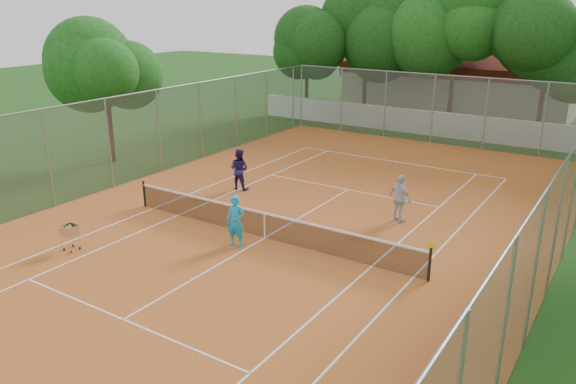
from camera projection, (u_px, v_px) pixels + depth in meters
The scene contains 12 objects.
ground at pixel (265, 238), 19.71m from camera, with size 120.00×120.00×0.00m, color #153A0F.
court_pad at pixel (265, 238), 19.70m from camera, with size 18.00×34.00×0.02m, color #B35C22.
court_lines at pixel (265, 238), 19.70m from camera, with size 10.98×23.78×0.01m, color white.
tennis_net at pixel (265, 225), 19.54m from camera, with size 11.88×0.10×0.98m, color black.
perimeter_fence at pixel (264, 184), 19.07m from camera, with size 18.00×34.00×4.00m, color slate.
boundary_wall at pixel (442, 124), 34.58m from camera, with size 26.00×0.30×1.50m, color white.
clubhouse at pixel (461, 81), 43.10m from camera, with size 16.40×9.00×4.40m, color beige.
tropical_trees at pixel (463, 50), 35.61m from camera, with size 29.00×19.00×10.00m, color #0D360D.
player_near at pixel (236, 221), 18.80m from camera, with size 0.65×0.42×1.78m, color #199AD6.
player_far_left at pixel (239, 169), 24.62m from camera, with size 0.89×0.69×1.82m, color #251C54.
player_far_right at pixel (400, 198), 20.90m from camera, with size 1.08×0.45×1.84m, color silver.
ball_hopper at pixel (70, 237), 18.57m from camera, with size 0.47×0.47×0.97m, color #B9B8C0.
Camera 1 is at (10.56, -14.79, 7.84)m, focal length 35.00 mm.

